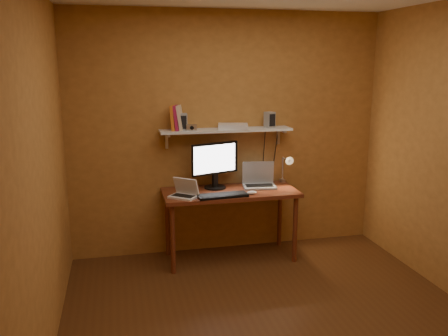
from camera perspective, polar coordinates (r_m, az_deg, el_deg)
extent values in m
cube|color=#522E15|center=(4.12, 5.78, -17.68)|extent=(3.40, 3.20, 0.02)
cube|color=#B57937|center=(5.16, 0.42, 4.14)|extent=(3.40, 0.02, 2.60)
cube|color=#B57937|center=(2.24, 19.86, -8.18)|extent=(3.40, 0.02, 2.60)
cube|color=#B57937|center=(3.49, -21.39, -0.93)|extent=(0.02, 3.20, 2.60)
cube|color=brown|center=(4.96, 0.76, -2.97)|extent=(1.40, 0.60, 0.04)
cylinder|color=brown|center=(4.75, -6.18, -8.55)|extent=(0.05, 0.05, 0.71)
cylinder|color=brown|center=(5.04, 8.55, -7.33)|extent=(0.05, 0.05, 0.71)
cylinder|color=brown|center=(5.19, -6.81, -6.66)|extent=(0.05, 0.05, 0.71)
cylinder|color=brown|center=(5.46, 6.72, -5.67)|extent=(0.05, 0.05, 0.71)
cube|color=silver|center=(5.01, 0.27, 4.59)|extent=(1.40, 0.25, 0.02)
cube|color=silver|center=(5.03, -6.93, 3.35)|extent=(0.03, 0.03, 0.18)
cube|color=silver|center=(5.30, 6.55, 3.84)|extent=(0.03, 0.03, 0.18)
cylinder|color=black|center=(5.05, -1.08, -2.34)|extent=(0.29, 0.29, 0.02)
cube|color=black|center=(5.03, -1.09, -1.40)|extent=(0.06, 0.06, 0.17)
cube|color=black|center=(4.98, -1.10, 1.16)|extent=(0.52, 0.20, 0.33)
cube|color=white|center=(4.96, -1.06, 1.12)|extent=(0.48, 0.16, 0.29)
cube|color=gray|center=(5.10, 4.30, -2.22)|extent=(0.37, 0.28, 0.02)
cube|color=black|center=(5.09, 4.30, -2.10)|extent=(0.31, 0.17, 0.00)
cube|color=gray|center=(5.17, 4.12, -0.52)|extent=(0.34, 0.08, 0.24)
cube|color=#162F46|center=(5.17, 4.12, -0.52)|extent=(0.30, 0.06, 0.20)
cube|color=white|center=(4.71, -4.93, -3.47)|extent=(0.32, 0.31, 0.02)
cube|color=black|center=(4.71, -4.93, -3.34)|extent=(0.24, 0.22, 0.00)
cube|color=white|center=(4.74, -4.58, -2.18)|extent=(0.25, 0.22, 0.18)
cube|color=black|center=(4.74, -4.58, -2.18)|extent=(0.21, 0.19, 0.15)
cube|color=black|center=(4.73, -0.16, -3.33)|extent=(0.51, 0.20, 0.03)
ellipsoid|color=white|center=(4.82, 3.37, -2.96)|extent=(0.11, 0.08, 0.04)
cube|color=silver|center=(5.36, 7.03, -1.75)|extent=(0.05, 0.06, 0.08)
cylinder|color=silver|center=(5.33, 7.07, -0.18)|extent=(0.02, 0.02, 0.28)
cylinder|color=silver|center=(5.22, 7.41, 1.12)|extent=(0.01, 0.16, 0.01)
cone|color=silver|center=(5.15, 7.71, 0.95)|extent=(0.09, 0.09, 0.09)
sphere|color=#FFE0A5|center=(5.13, 7.79, 0.90)|extent=(0.04, 0.04, 0.04)
cube|color=gray|center=(4.92, -5.04, 5.56)|extent=(0.10, 0.10, 0.17)
cube|color=gray|center=(5.13, 5.51, 5.81)|extent=(0.12, 0.12, 0.17)
cube|color=orange|center=(4.91, -6.11, 6.00)|extent=(0.10, 0.18, 0.26)
cube|color=#A11A47|center=(4.91, -5.70, 6.02)|extent=(0.10, 0.18, 0.26)
cube|color=beige|center=(4.92, -5.28, 6.03)|extent=(0.11, 0.18, 0.26)
cube|color=silver|center=(4.88, -3.92, 4.88)|extent=(0.11, 0.04, 0.06)
cylinder|color=black|center=(4.86, -3.88, 4.85)|extent=(0.04, 0.02, 0.04)
cube|color=white|center=(5.02, 1.09, 5.04)|extent=(0.35, 0.27, 0.05)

